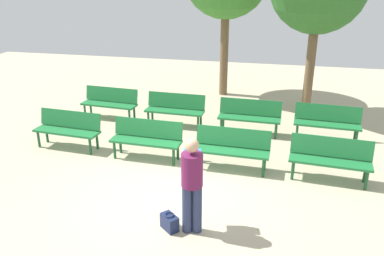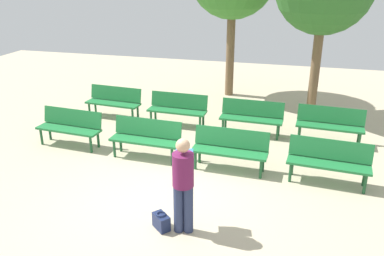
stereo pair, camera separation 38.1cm
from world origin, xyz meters
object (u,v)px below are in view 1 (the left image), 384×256
object	(u,v)px
bench_r0_c3	(330,157)
bench_r0_c1	(147,137)
bench_r0_c2	(232,147)
bench_r1_c1	(175,108)
bench_r1_c0	(110,101)
bench_r1_c3	(327,121)
bench_r1_c2	(250,115)
bench_r0_c0	(68,127)
handbag	(170,222)
visitor_with_backpack	(192,180)

from	to	relation	value
bench_r0_c3	bench_r0_c1	bearing A→B (deg)	-177.91
bench_r0_c2	bench_r0_c3	xyz separation A→B (m)	(2.00, -0.07, 0.00)
bench_r0_c3	bench_r1_c1	distance (m)	4.46
bench_r1_c0	bench_r1_c3	size ratio (longest dim) A/B	1.00
bench_r0_c1	bench_r1_c2	world-z (taller)	same
bench_r0_c3	bench_r1_c3	world-z (taller)	same
bench_r0_c0	bench_r0_c2	distance (m)	3.97
handbag	visitor_with_backpack	bearing A→B (deg)	10.35
handbag	bench_r1_c3	bearing A→B (deg)	57.65
bench_r0_c1	bench_r0_c3	bearing A→B (deg)	-0.25
bench_r0_c2	bench_r0_c0	bearing A→B (deg)	178.36
bench_r1_c2	bench_r1_c1	bearing A→B (deg)	178.50
bench_r0_c1	visitor_with_backpack	distance (m)	2.96
bench_r0_c3	visitor_with_backpack	distance (m)	3.30
bench_r0_c0	bench_r0_c3	bearing A→B (deg)	1.35
bench_r0_c2	handbag	size ratio (longest dim) A/B	4.51
bench_r1_c1	bench_r1_c3	xyz separation A→B (m)	(3.95, -0.15, 0.00)
bench_r0_c1	bench_r0_c3	xyz separation A→B (m)	(3.94, -0.17, 0.00)
visitor_with_backpack	bench_r0_c1	bearing A→B (deg)	-68.52
bench_r1_c2	bench_r1_c3	distance (m)	1.93
bench_r0_c3	bench_r1_c2	distance (m)	2.82
bench_r1_c2	bench_r0_c3	bearing A→B (deg)	-48.44
bench_r0_c0	visitor_with_backpack	distance (m)	4.48
bench_r1_c0	bench_r1_c2	xyz separation A→B (m)	(3.99, -0.27, 0.00)
bench_r0_c3	bench_r1_c2	world-z (taller)	same
bench_r1_c1	bench_r0_c2	bearing A→B (deg)	-48.43
bench_r1_c1	bench_r1_c3	bearing A→B (deg)	-0.22
bench_r1_c1	handbag	size ratio (longest dim) A/B	4.50
bench_r0_c2	visitor_with_backpack	distance (m)	2.42
bench_r0_c1	bench_r1_c0	world-z (taller)	same
bench_r0_c2	bench_r1_c3	xyz separation A→B (m)	(2.12, 2.07, 0.00)
bench_r1_c2	handbag	world-z (taller)	bench_r1_c2
bench_r0_c0	bench_r1_c2	distance (m)	4.54
bench_r0_c2	bench_r1_c1	bearing A→B (deg)	131.74
bench_r0_c1	bench_r0_c2	size ratio (longest dim) A/B	1.00
bench_r0_c2	bench_r1_c1	size ratio (longest dim) A/B	1.00
bench_r0_c1	bench_r1_c1	distance (m)	2.11
bench_r0_c2	bench_r0_c3	distance (m)	2.00
bench_r1_c3	handbag	distance (m)	5.32
bench_r0_c0	handbag	bearing A→B (deg)	-35.06
bench_r0_c0	bench_r0_c2	size ratio (longest dim) A/B	1.01
bench_r1_c0	bench_r1_c1	distance (m)	1.97
bench_r1_c1	handbag	distance (m)	4.78
bench_r0_c3	visitor_with_backpack	xyz separation A→B (m)	(-2.35, -2.28, 0.43)
bench_r0_c0	bench_r0_c3	distance (m)	5.97
bench_r0_c3	bench_r1_c1	world-z (taller)	same
bench_r0_c0	bench_r1_c0	world-z (taller)	same
bench_r0_c3	bench_r1_c2	size ratio (longest dim) A/B	1.01
bench_r0_c1	bench_r1_c0	size ratio (longest dim) A/B	0.99
bench_r0_c2	bench_r0_c3	world-z (taller)	same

